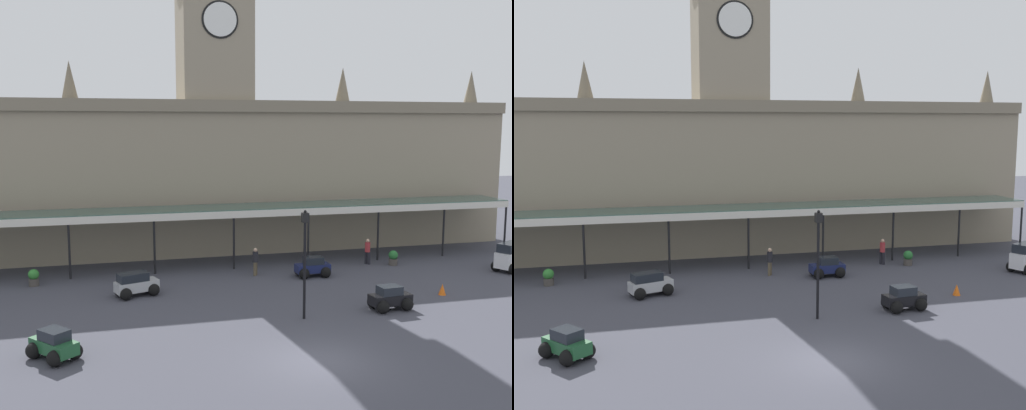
# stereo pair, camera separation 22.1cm
# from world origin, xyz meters

# --- Properties ---
(ground_plane) EXTENTS (140.00, 140.00, 0.00)m
(ground_plane) POSITION_xyz_m (0.00, 0.00, 0.00)
(ground_plane) COLOR #40404B
(station_building) EXTENTS (43.53, 5.78, 20.11)m
(station_building) POSITION_xyz_m (0.00, 21.48, 6.21)
(station_building) COLOR gray
(station_building) RESTS_ON ground
(entrance_canopy) EXTENTS (39.61, 3.26, 3.77)m
(entrance_canopy) POSITION_xyz_m (0.00, 16.38, 3.62)
(entrance_canopy) COLOR #38564C
(entrance_canopy) RESTS_ON ground
(car_silver_estate) EXTENTS (2.42, 1.98, 1.27)m
(car_silver_estate) POSITION_xyz_m (-6.30, 10.63, 0.56)
(car_silver_estate) COLOR #B2B5BA
(car_silver_estate) RESTS_ON ground
(car_black_sedan) EXTENTS (2.12, 1.63, 1.19)m
(car_black_sedan) POSITION_xyz_m (5.67, 5.17, 0.50)
(car_black_sedan) COLOR black
(car_black_sedan) RESTS_ON ground
(car_white_van) EXTENTS (2.58, 2.24, 1.77)m
(car_white_van) POSITION_xyz_m (16.58, 10.39, 0.81)
(car_white_van) COLOR silver
(car_white_van) RESTS_ON ground
(car_green_sedan) EXTENTS (2.18, 2.24, 1.19)m
(car_green_sedan) POSITION_xyz_m (-9.82, 2.81, 0.50)
(car_green_sedan) COLOR #1E512D
(car_green_sedan) RESTS_ON ground
(car_navy_sedan) EXTENTS (2.05, 1.53, 1.19)m
(car_navy_sedan) POSITION_xyz_m (4.16, 12.11, 0.50)
(car_navy_sedan) COLOR #19214C
(car_navy_sedan) RESTS_ON ground
(pedestrian_crossing_forecourt) EXTENTS (0.34, 0.35, 1.67)m
(pedestrian_crossing_forecourt) POSITION_xyz_m (8.69, 14.18, 0.91)
(pedestrian_crossing_forecourt) COLOR black
(pedestrian_crossing_forecourt) RESTS_ON ground
(pedestrian_beside_cars) EXTENTS (0.34, 0.36, 1.67)m
(pedestrian_beside_cars) POSITION_xyz_m (0.90, 13.22, 0.91)
(pedestrian_beside_cars) COLOR brown
(pedestrian_beside_cars) RESTS_ON ground
(victorian_lamppost) EXTENTS (0.30, 0.30, 5.15)m
(victorian_lamppost) POSITION_xyz_m (1.13, 4.91, 3.18)
(victorian_lamppost) COLOR black
(victorian_lamppost) RESTS_ON ground
(traffic_cone) EXTENTS (0.40, 0.40, 0.59)m
(traffic_cone) POSITION_xyz_m (9.56, 6.75, 0.30)
(traffic_cone) COLOR orange
(traffic_cone) RESTS_ON ground
(planter_near_kerb) EXTENTS (0.60, 0.60, 0.96)m
(planter_near_kerb) POSITION_xyz_m (-11.78, 14.08, 0.49)
(planter_near_kerb) COLOR #47423D
(planter_near_kerb) RESTS_ON ground
(planter_forecourt_centre) EXTENTS (0.60, 0.60, 0.96)m
(planter_forecourt_centre) POSITION_xyz_m (10.21, 13.54, 0.49)
(planter_forecourt_centre) COLOR #47423D
(planter_forecourt_centre) RESTS_ON ground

